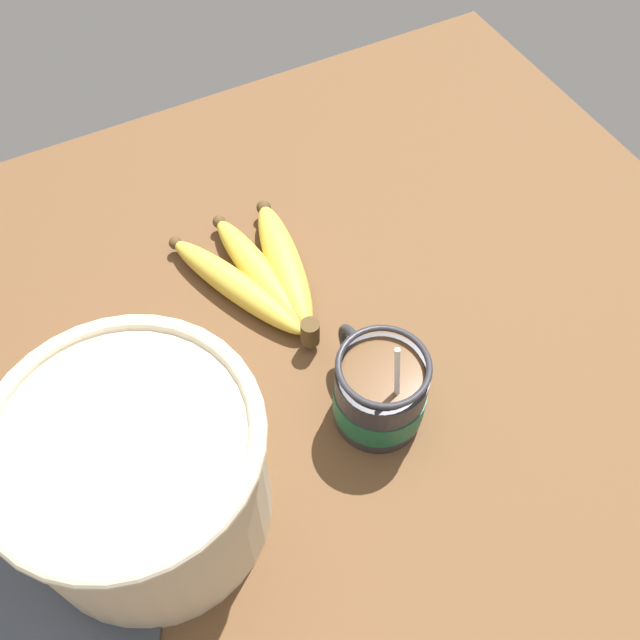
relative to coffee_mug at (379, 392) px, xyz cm
name	(u,v)px	position (x,y,z in cm)	size (l,w,h in cm)	color
table	(351,382)	(5.07, 0.00, -5.98)	(96.27, 96.27, 3.63)	brown
coffee_mug	(379,392)	(0.00, 0.00, 0.00)	(12.40, 8.93, 14.16)	#28282D
banana_bunch	(262,274)	(19.90, 3.21, -2.39)	(21.13, 14.63, 4.22)	#4C381E
woven_basket	(139,473)	(0.78, 22.74, 4.09)	(22.15, 22.15, 15.79)	beige
small_plate	(48,626)	(-4.73, 34.33, -3.87)	(19.01, 19.01, 0.60)	#333842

